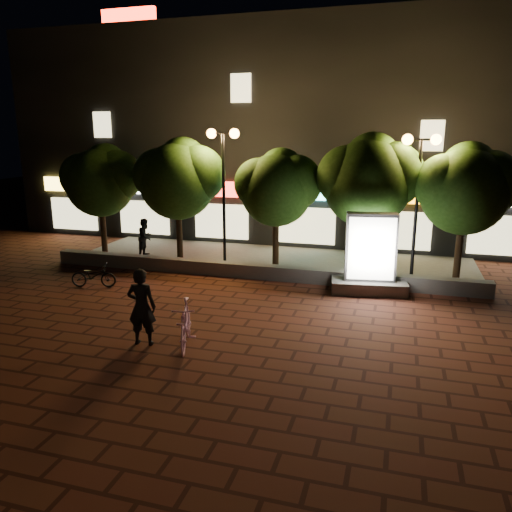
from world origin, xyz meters
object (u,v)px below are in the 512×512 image
at_px(tree_mid, 278,185).
at_px(tree_right, 369,178).
at_px(tree_left, 179,176).
at_px(pedestrian, 145,237).
at_px(street_lamp_right, 419,170).
at_px(street_lamp_left, 223,162).
at_px(scooter_parked, 93,276).
at_px(tree_far_left, 102,178).
at_px(tree_far_right, 467,186).
at_px(rider, 142,307).
at_px(scooter_pink, 185,324).
at_px(ad_kiosk, 370,261).

height_order(tree_mid, tree_right, tree_right).
xyz_separation_m(tree_left, pedestrian, (-1.75, 0.21, -2.58)).
bearing_deg(street_lamp_right, street_lamp_left, 180.00).
relative_size(scooter_parked, pedestrian, 0.97).
distance_m(tree_mid, street_lamp_right, 5.00).
distance_m(tree_right, street_lamp_left, 5.38).
bearing_deg(street_lamp_left, tree_far_left, 177.24).
height_order(tree_mid, tree_far_right, tree_far_right).
height_order(tree_left, scooter_parked, tree_left).
relative_size(tree_mid, tree_right, 0.89).
bearing_deg(pedestrian, street_lamp_right, -91.54).
bearing_deg(rider, street_lamp_right, -138.33).
distance_m(tree_left, tree_right, 7.30).
relative_size(tree_far_right, rider, 2.45).
distance_m(tree_left, scooter_pink, 8.88).
bearing_deg(tree_left, tree_mid, -0.00).
height_order(ad_kiosk, scooter_pink, ad_kiosk).
bearing_deg(rider, tree_far_left, -60.23).
bearing_deg(scooter_parked, pedestrian, -9.20).
xyz_separation_m(tree_left, tree_far_right, (10.50, -0.00, -0.08)).
bearing_deg(tree_mid, scooter_pink, -93.14).
bearing_deg(tree_mid, street_lamp_left, -172.69).
relative_size(street_lamp_left, street_lamp_right, 1.04).
bearing_deg(street_lamp_left, tree_right, 2.81).
relative_size(tree_far_left, pedestrian, 2.94).
bearing_deg(tree_far_right, street_lamp_left, -178.24).
bearing_deg(tree_right, street_lamp_right, -9.10).
bearing_deg(scooter_parked, tree_far_right, -84.93).
bearing_deg(scooter_parked, street_lamp_left, -55.21).
relative_size(scooter_pink, scooter_parked, 1.23).
height_order(tree_far_left, tree_far_right, tree_far_right).
relative_size(tree_mid, scooter_pink, 2.40).
distance_m(tree_right, street_lamp_right, 1.70).
relative_size(street_lamp_left, rider, 2.67).
bearing_deg(tree_far_right, scooter_parked, -161.18).
height_order(tree_mid, ad_kiosk, tree_mid).
relative_size(tree_mid, scooter_parked, 2.95).
relative_size(tree_far_right, scooter_pink, 2.54).
bearing_deg(scooter_pink, tree_left, 96.66).
height_order(tree_left, tree_far_right, tree_left).
distance_m(scooter_parked, pedestrian, 4.31).
xyz_separation_m(tree_right, tree_far_right, (3.20, -0.00, -0.20)).
bearing_deg(street_lamp_left, rider, -85.59).
bearing_deg(scooter_pink, ad_kiosk, 36.10).
bearing_deg(rider, pedestrian, -69.85).
bearing_deg(rider, tree_far_right, -143.54).
distance_m(ad_kiosk, scooter_pink, 6.93).
distance_m(tree_far_left, tree_left, 3.51).
height_order(street_lamp_right, rider, street_lamp_right).
bearing_deg(pedestrian, scooter_pink, -144.74).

